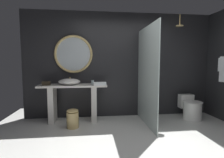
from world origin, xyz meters
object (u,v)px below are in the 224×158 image
tumbler_cup (93,82)px  rain_shower_head (180,25)px  tissue_box (46,83)px  folded_hand_towel (100,84)px  waste_bin (73,118)px  toilet (191,108)px  vessel_sink (69,82)px  round_wall_mirror (74,54)px

tumbler_cup → rain_shower_head: rain_shower_head is taller
tissue_box → folded_hand_towel: bearing=-4.6°
tumbler_cup → tissue_box: size_ratio=0.60×
waste_bin → tumbler_cup: bearing=44.0°
tissue_box → rain_shower_head: bearing=0.1°
tissue_box → waste_bin: (0.61, -0.39, -0.70)m
tumbler_cup → toilet: (2.38, -0.13, -0.65)m
rain_shower_head → waste_bin: (-2.50, -0.39, -2.06)m
rain_shower_head → folded_hand_towel: bearing=-176.9°
rain_shower_head → vessel_sink: bearing=179.2°
round_wall_mirror → rain_shower_head: size_ratio=3.32×
toilet → tissue_box: bearing=178.2°
tumbler_cup → folded_hand_towel: (0.16, -0.12, -0.02)m
rain_shower_head → waste_bin: bearing=-171.0°
round_wall_mirror → vessel_sink: bearing=-109.8°
vessel_sink → waste_bin: (0.11, -0.43, -0.73)m
round_wall_mirror → rain_shower_head: rain_shower_head is taller
vessel_sink → waste_bin: vessel_sink is taller
tumbler_cup → toilet: size_ratio=0.16×
round_wall_mirror → waste_bin: size_ratio=2.29×
vessel_sink → tissue_box: bearing=-175.2°
vessel_sink → tissue_box: 0.51m
tumbler_cup → tissue_box: tumbler_cup is taller
rain_shower_head → toilet: (0.30, -0.11, -2.00)m
round_wall_mirror → waste_bin: round_wall_mirror is taller
rain_shower_head → toilet: rain_shower_head is taller
tissue_box → folded_hand_towel: size_ratio=0.61×
vessel_sink → rain_shower_head: (2.60, -0.04, 1.33)m
tumbler_cup → waste_bin: bearing=-136.0°
rain_shower_head → folded_hand_towel: size_ratio=1.00×
vessel_sink → rain_shower_head: rain_shower_head is taller
vessel_sink → tumbler_cup: bearing=-1.9°
tumbler_cup → waste_bin: (-0.43, -0.41, -0.71)m
vessel_sink → toilet: size_ratio=0.77×
rain_shower_head → toilet: size_ratio=0.43×
waste_bin → tissue_box: bearing=147.6°
tumbler_cup → waste_bin: tumbler_cup is taller
vessel_sink → rain_shower_head: 2.93m
folded_hand_towel → toilet: bearing=-0.3°
tissue_box → folded_hand_towel: 1.20m
tumbler_cup → rain_shower_head: 2.48m
toilet → folded_hand_towel: folded_hand_towel is taller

